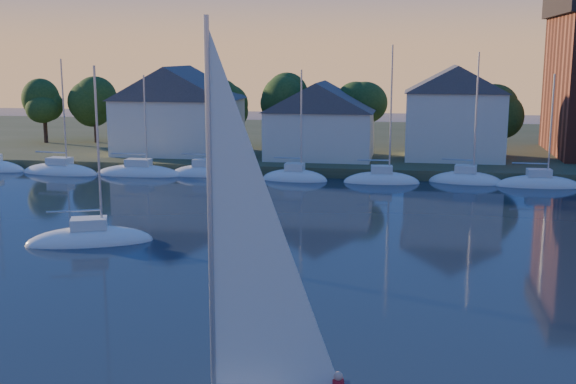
% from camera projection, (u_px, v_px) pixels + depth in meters
% --- Properties ---
extents(shoreline_land, '(160.00, 50.00, 2.00)m').
position_uv_depth(shoreline_land, '(383.00, 147.00, 93.83)').
color(shoreline_land, '#364126').
rests_on(shoreline_land, ground).
extents(wooden_dock, '(120.00, 3.00, 1.00)m').
position_uv_depth(wooden_dock, '(373.00, 176.00, 71.58)').
color(wooden_dock, brown).
rests_on(wooden_dock, ground).
extents(clubhouse_west, '(13.65, 9.45, 9.64)m').
position_uv_depth(clubhouse_west, '(178.00, 109.00, 79.95)').
color(clubhouse_west, silver).
rests_on(clubhouse_west, shoreline_land).
extents(clubhouse_centre, '(11.55, 8.40, 8.08)m').
position_uv_depth(clubhouse_centre, '(320.00, 119.00, 76.45)').
color(clubhouse_centre, silver).
rests_on(clubhouse_centre, shoreline_land).
extents(clubhouse_east, '(10.50, 8.40, 9.80)m').
position_uv_depth(clubhouse_east, '(455.00, 111.00, 75.88)').
color(clubhouse_east, silver).
rests_on(clubhouse_east, shoreline_land).
extents(tree_line, '(93.40, 5.40, 8.90)m').
position_uv_depth(tree_line, '(398.00, 97.00, 80.53)').
color(tree_line, '#3B251B').
rests_on(tree_line, shoreline_land).
extents(moored_fleet, '(63.50, 2.40, 12.05)m').
position_uv_depth(moored_fleet, '(249.00, 177.00, 70.67)').
color(moored_fleet, silver).
rests_on(moored_fleet, ground).
extents(drifting_sailboat_left, '(8.43, 5.40, 12.36)m').
position_uv_depth(drifting_sailboat_left, '(90.00, 242.00, 46.34)').
color(drifting_sailboat_left, silver).
rests_on(drifting_sailboat_left, ground).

